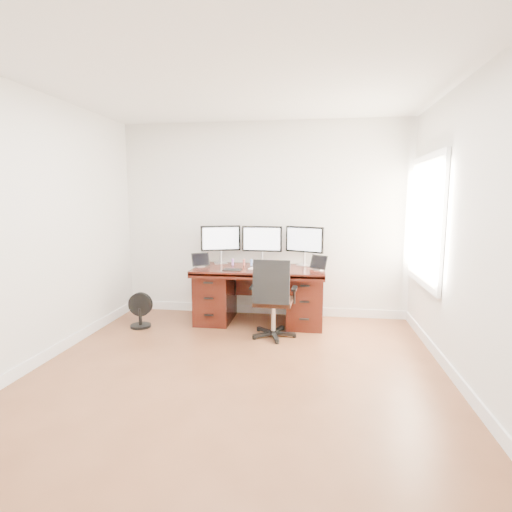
# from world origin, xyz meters

# --- Properties ---
(ground) EXTENTS (4.50, 4.50, 0.00)m
(ground) POSITION_xyz_m (0.00, 0.00, 0.00)
(ground) COLOR brown
(ground) RESTS_ON ground
(back_wall) EXTENTS (4.00, 0.10, 2.70)m
(back_wall) POSITION_xyz_m (0.00, 2.25, 1.35)
(back_wall) COLOR silver
(back_wall) RESTS_ON ground
(right_wall) EXTENTS (0.10, 4.50, 2.70)m
(right_wall) POSITION_xyz_m (2.00, 0.11, 1.35)
(right_wall) COLOR silver
(right_wall) RESTS_ON ground
(desk) EXTENTS (1.70, 0.80, 0.75)m
(desk) POSITION_xyz_m (0.00, 1.83, 0.40)
(desk) COLOR #3A120B
(desk) RESTS_ON ground
(office_chair) EXTENTS (0.56, 0.53, 0.97)m
(office_chair) POSITION_xyz_m (0.24, 1.25, 0.32)
(office_chair) COLOR black
(office_chair) RESTS_ON ground
(floor_fan) EXTENTS (0.31, 0.26, 0.45)m
(floor_fan) POSITION_xyz_m (-1.50, 1.40, 0.22)
(floor_fan) COLOR black
(floor_fan) RESTS_ON ground
(monitor_left) EXTENTS (0.53, 0.23, 0.53)m
(monitor_left) POSITION_xyz_m (-0.58, 2.07, 1.09)
(monitor_left) COLOR silver
(monitor_left) RESTS_ON desk
(monitor_center) EXTENTS (0.55, 0.15, 0.53)m
(monitor_center) POSITION_xyz_m (-0.00, 2.07, 1.09)
(monitor_center) COLOR silver
(monitor_center) RESTS_ON desk
(monitor_right) EXTENTS (0.52, 0.26, 0.53)m
(monitor_right) POSITION_xyz_m (0.58, 2.07, 1.09)
(monitor_right) COLOR silver
(monitor_right) RESTS_ON desk
(tablet_left) EXTENTS (0.24, 0.19, 0.19)m
(tablet_left) POSITION_xyz_m (-0.78, 1.75, 0.84)
(tablet_left) COLOR silver
(tablet_left) RESTS_ON desk
(tablet_right) EXTENTS (0.23, 0.20, 0.19)m
(tablet_right) POSITION_xyz_m (0.77, 1.75, 0.84)
(tablet_right) COLOR silver
(tablet_right) RESTS_ON desk
(keyboard) EXTENTS (0.29, 0.19, 0.01)m
(keyboard) POSITION_xyz_m (0.02, 1.67, 0.76)
(keyboard) COLOR white
(keyboard) RESTS_ON desk
(trackpad) EXTENTS (0.12, 0.12, 0.01)m
(trackpad) POSITION_xyz_m (0.26, 1.63, 0.76)
(trackpad) COLOR silver
(trackpad) RESTS_ON desk
(drawing_tablet) EXTENTS (0.25, 0.16, 0.01)m
(drawing_tablet) POSITION_xyz_m (-0.31, 1.58, 0.76)
(drawing_tablet) COLOR black
(drawing_tablet) RESTS_ON desk
(phone) EXTENTS (0.15, 0.09, 0.01)m
(phone) POSITION_xyz_m (0.06, 1.83, 0.76)
(phone) COLOR black
(phone) RESTS_ON desk
(figurine_purple) EXTENTS (0.04, 0.04, 0.09)m
(figurine_purple) POSITION_xyz_m (-0.39, 1.95, 0.80)
(figurine_purple) COLOR #9E68CE
(figurine_purple) RESTS_ON desk
(figurine_brown) EXTENTS (0.04, 0.04, 0.09)m
(figurine_brown) POSITION_xyz_m (-0.23, 1.95, 0.80)
(figurine_brown) COLOR brown
(figurine_brown) RESTS_ON desk
(figurine_blue) EXTENTS (0.04, 0.04, 0.09)m
(figurine_blue) POSITION_xyz_m (-0.13, 1.95, 0.80)
(figurine_blue) COLOR #719FF3
(figurine_blue) RESTS_ON desk
(figurine_pink) EXTENTS (0.04, 0.04, 0.09)m
(figurine_pink) POSITION_xyz_m (0.12, 1.95, 0.80)
(figurine_pink) COLOR pink
(figurine_pink) RESTS_ON desk
(figurine_orange) EXTENTS (0.04, 0.04, 0.09)m
(figurine_orange) POSITION_xyz_m (0.23, 1.95, 0.80)
(figurine_orange) COLOR #FD8941
(figurine_orange) RESTS_ON desk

